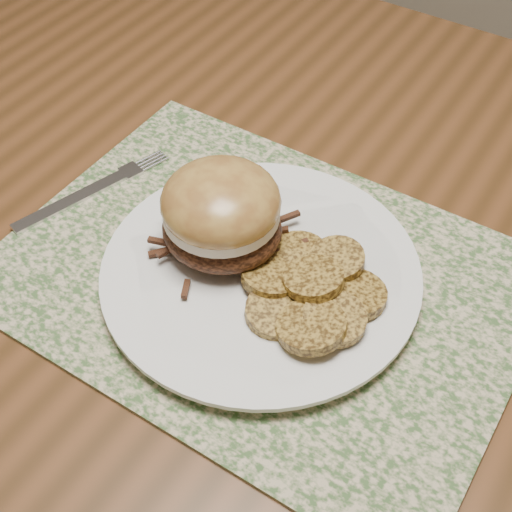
{
  "coord_description": "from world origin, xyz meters",
  "views": [
    {
      "loc": [
        0.42,
        -0.4,
        1.23
      ],
      "look_at": [
        0.21,
        -0.06,
        0.79
      ],
      "focal_mm": 50.0,
      "sensor_mm": 36.0,
      "label": 1
    }
  ],
  "objects_px": {
    "fork": "(94,190)",
    "dining_table": "(129,218)",
    "pork_sandwich": "(221,213)",
    "dinner_plate": "(261,273)"
  },
  "relations": [
    {
      "from": "fork",
      "to": "dining_table",
      "type": "bearing_deg",
      "value": 119.47
    },
    {
      "from": "dining_table",
      "to": "fork",
      "type": "height_order",
      "value": "fork"
    },
    {
      "from": "dining_table",
      "to": "pork_sandwich",
      "type": "xyz_separation_m",
      "value": [
        0.17,
        -0.05,
        0.14
      ]
    },
    {
      "from": "dinner_plate",
      "to": "fork",
      "type": "xyz_separation_m",
      "value": [
        -0.2,
        0.01,
        -0.01
      ]
    },
    {
      "from": "dining_table",
      "to": "dinner_plate",
      "type": "relative_size",
      "value": 5.77
    },
    {
      "from": "dining_table",
      "to": "fork",
      "type": "relative_size",
      "value": 8.94
    },
    {
      "from": "dinner_plate",
      "to": "fork",
      "type": "height_order",
      "value": "dinner_plate"
    },
    {
      "from": "dinner_plate",
      "to": "dining_table",
      "type": "bearing_deg",
      "value": 164.77
    },
    {
      "from": "pork_sandwich",
      "to": "fork",
      "type": "bearing_deg",
      "value": 176.05
    },
    {
      "from": "dining_table",
      "to": "fork",
      "type": "bearing_deg",
      "value": -77.9
    }
  ]
}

